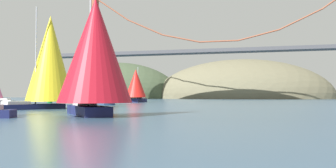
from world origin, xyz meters
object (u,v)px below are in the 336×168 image
sailboat_crimson_sail (95,53)px  channel_buoy (50,101)px  sailboat_red_spinnaker (136,84)px  sailboat_yellow_sail (49,60)px  sailboat_orange_sail (108,83)px

sailboat_crimson_sail → channel_buoy: 51.29m
sailboat_red_spinnaker → sailboat_yellow_sail: (2.50, -37.10, 1.86)m
sailboat_orange_sail → sailboat_red_spinnaker: bearing=98.0°
sailboat_crimson_sail → sailboat_red_spinnaker: bearing=106.6°
sailboat_orange_sail → sailboat_yellow_sail: bearing=-91.9°
sailboat_yellow_sail → sailboat_orange_sail: 15.84m
sailboat_yellow_sail → sailboat_orange_sail: sailboat_yellow_sail is taller
channel_buoy → sailboat_orange_sail: bearing=-33.3°
sailboat_crimson_sail → channel_buoy: bearing=127.0°
sailboat_orange_sail → channel_buoy: sailboat_orange_sail is taller
sailboat_yellow_sail → sailboat_red_spinnaker: bearing=93.9°
sailboat_yellow_sail → sailboat_orange_sail: (0.52, 15.67, -2.24)m
sailboat_crimson_sail → sailboat_orange_sail: size_ratio=1.26×
sailboat_crimson_sail → sailboat_orange_sail: 30.80m
sailboat_yellow_sail → channel_buoy: (-18.38, 28.08, -5.47)m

